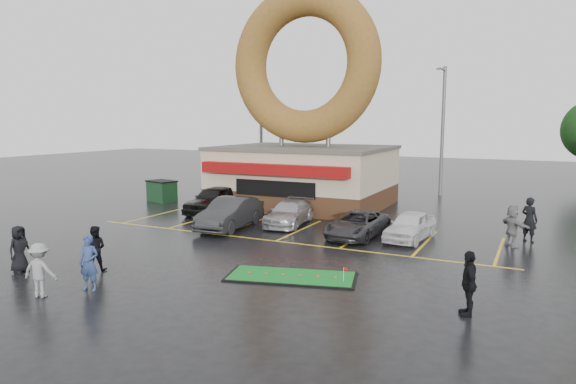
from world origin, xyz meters
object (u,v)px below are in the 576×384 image
at_px(person_blue, 89,263).
at_px(car_black, 214,200).
at_px(person_cameraman, 469,283).
at_px(streetlight_mid, 442,128).
at_px(car_dgrey, 230,213).
at_px(car_white, 410,226).
at_px(car_silver, 289,213).
at_px(streetlight_left, 261,127).
at_px(putting_green, 292,276).
at_px(dumpster, 162,191).
at_px(car_grey, 357,224).
at_px(donut_shop, 304,134).

bearing_deg(person_blue, car_black, 92.91).
xyz_separation_m(car_black, person_cameraman, (15.13, -9.98, 0.12)).
distance_m(streetlight_mid, car_dgrey, 18.11).
distance_m(car_white, person_cameraman, 8.98).
distance_m(car_black, person_cameraman, 18.13).
bearing_deg(car_silver, car_white, -12.97).
bearing_deg(streetlight_left, streetlight_mid, 4.09).
xyz_separation_m(car_dgrey, putting_green, (6.21, -5.88, -0.72)).
bearing_deg(car_dgrey, putting_green, -48.08).
distance_m(car_white, dumpster, 17.68).
relative_size(streetlight_mid, car_grey, 2.14).
relative_size(donut_shop, car_dgrey, 2.94).
height_order(streetlight_mid, person_blue, streetlight_mid).
bearing_deg(car_black, dumpster, 156.01).
bearing_deg(streetlight_left, person_blue, -72.55).
relative_size(car_white, person_cameraman, 2.07).
bearing_deg(putting_green, car_grey, 89.88).
bearing_deg(car_dgrey, streetlight_left, 109.37).
relative_size(streetlight_left, car_black, 1.96).
relative_size(person_blue, person_cameraman, 0.98).
relative_size(dumpster, putting_green, 0.38).
bearing_deg(streetlight_mid, streetlight_left, -175.91).
distance_m(car_white, person_blue, 13.54).
bearing_deg(car_black, donut_shop, 52.44).
relative_size(streetlight_mid, car_white, 2.41).
relative_size(car_silver, dumpster, 2.34).
xyz_separation_m(streetlight_mid, dumpster, (-16.00, -10.79, -4.13)).
height_order(car_silver, car_white, car_white).
bearing_deg(car_white, streetlight_mid, 101.46).
bearing_deg(putting_green, car_black, 135.91).
bearing_deg(person_blue, car_silver, 69.69).
bearing_deg(donut_shop, car_black, -124.33).
bearing_deg(car_grey, donut_shop, 133.59).
height_order(car_dgrey, dumpster, car_dgrey).
height_order(streetlight_left, car_silver, streetlight_left).
bearing_deg(dumpster, car_grey, -1.38).
xyz_separation_m(person_cameraman, dumpster, (-20.74, 12.11, -0.25)).
bearing_deg(putting_green, car_white, 72.45).
xyz_separation_m(streetlight_mid, car_grey, (-1.05, -15.11, -4.20)).
height_order(streetlight_left, person_blue, streetlight_left).
distance_m(donut_shop, car_silver, 7.42).
height_order(donut_shop, person_blue, donut_shop).
relative_size(streetlight_left, streetlight_mid, 1.00).
distance_m(donut_shop, car_black, 7.06).
bearing_deg(donut_shop, putting_green, -67.03).
relative_size(streetlight_left, car_grey, 2.14).
xyz_separation_m(car_white, person_blue, (-7.42, -11.32, 0.25)).
xyz_separation_m(car_dgrey, person_cameraman, (12.01, -6.81, 0.15)).
bearing_deg(dumpster, person_cameraman, -15.56).
bearing_deg(car_black, car_silver, -14.55).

